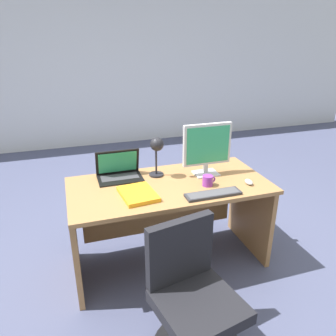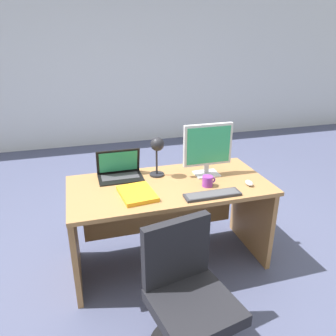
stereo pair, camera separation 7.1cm
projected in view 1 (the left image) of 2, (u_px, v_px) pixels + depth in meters
ground at (133, 189)px, 4.18m from camera, size 12.00×12.00×0.00m
back_wall at (104, 62)px, 5.40m from camera, size 10.00×0.10×2.80m
desk at (168, 206)px, 2.71m from camera, size 1.57×0.76×0.74m
monitor at (207, 147)px, 2.66m from camera, size 0.41×0.16×0.43m
laptop at (119, 169)px, 2.68m from camera, size 0.36×0.24×0.23m
keyboard at (213, 194)px, 2.39m from camera, size 0.42×0.11×0.02m
mouse at (249, 182)px, 2.56m from camera, size 0.05×0.09×0.04m
desk_lamp at (157, 149)px, 2.62m from camera, size 0.12×0.14×0.34m
book at (138, 194)px, 2.38m from camera, size 0.27×0.34×0.03m
coffee_mug at (208, 181)px, 2.53m from camera, size 0.11×0.08×0.08m
office_chair at (193, 306)px, 1.95m from camera, size 0.56×0.57×0.84m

